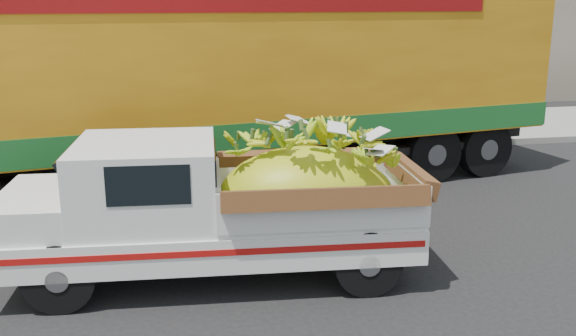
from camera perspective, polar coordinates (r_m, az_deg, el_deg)
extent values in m
plane|color=black|center=(8.61, -15.05, -8.76)|extent=(100.00, 100.00, 0.00)
cube|color=gray|center=(14.26, -13.57, 0.93)|extent=(60.00, 0.25, 0.15)
cube|color=gray|center=(16.31, -13.29, 2.61)|extent=(60.00, 4.00, 0.14)
cube|color=gray|center=(26.45, 19.68, 13.00)|extent=(14.00, 6.00, 6.00)
cylinder|color=black|center=(7.57, -19.68, -9.15)|extent=(0.81, 0.29, 0.80)
cylinder|color=black|center=(8.97, -17.63, -5.25)|extent=(0.81, 0.29, 0.80)
cylinder|color=black|center=(7.58, 7.09, -8.32)|extent=(0.81, 0.29, 0.80)
cylinder|color=black|center=(8.98, 4.73, -4.56)|extent=(0.81, 0.29, 0.80)
cube|color=silver|center=(8.02, -6.77, -5.60)|extent=(5.05, 2.13, 0.41)
cube|color=#A50F0C|center=(7.16, -6.73, -7.55)|extent=(4.83, 0.35, 0.07)
cube|color=silver|center=(8.42, -23.61, -6.57)|extent=(0.23, 1.75, 0.15)
cube|color=silver|center=(8.16, -21.24, -3.25)|extent=(1.01, 1.74, 0.38)
cube|color=silver|center=(7.85, -12.49, -1.09)|extent=(1.75, 1.83, 0.95)
cube|color=black|center=(6.97, -12.34, -1.55)|extent=(0.89, 0.07, 0.44)
cube|color=silver|center=(7.97, 2.24, -2.06)|extent=(2.54, 1.95, 0.54)
ellipsoid|color=yellow|center=(7.99, 1.48, -2.84)|extent=(2.28, 1.58, 1.35)
cylinder|color=black|center=(13.16, 17.03, 1.69)|extent=(1.14, 0.52, 1.10)
cylinder|color=black|center=(14.73, 12.22, 3.33)|extent=(1.14, 0.52, 1.10)
cylinder|color=black|center=(12.46, 12.71, 1.27)|extent=(1.14, 0.52, 1.10)
cylinder|color=black|center=(14.11, 8.15, 3.02)|extent=(1.14, 0.52, 1.10)
cube|color=black|center=(11.77, -4.30, 1.98)|extent=(11.98, 3.22, 0.36)
cube|color=orange|center=(11.53, -4.45, 9.76)|extent=(12.02, 4.65, 2.84)
cube|color=#1B6024|center=(11.69, -4.34, 4.04)|extent=(12.08, 4.68, 0.45)
cube|color=maroon|center=(10.30, -2.39, 14.63)|extent=(8.26, 1.59, 0.35)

